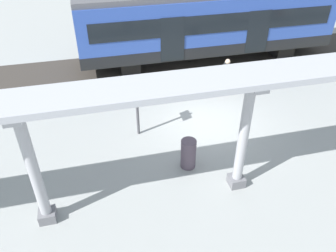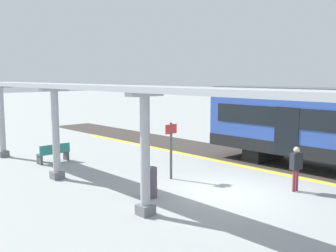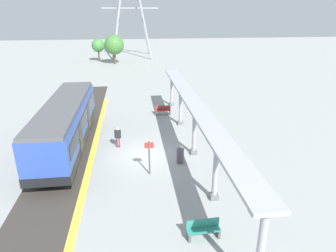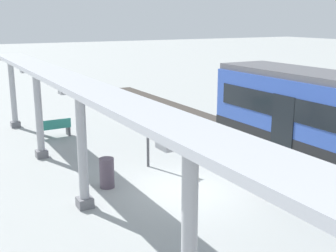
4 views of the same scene
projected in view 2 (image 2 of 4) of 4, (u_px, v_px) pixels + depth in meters
ground_plane at (227, 193)px, 13.26m from camera, size 176.00×176.00×0.00m
tactile_edge_strip at (284, 174)px, 15.71m from camera, size 0.40×29.31×0.01m
trackbed at (306, 167)px, 16.93m from camera, size 3.20×41.31×0.01m
canopy_pillar_nearest at (2, 121)px, 18.97m from camera, size 1.10×0.44×3.52m
canopy_pillar_second at (56, 133)px, 14.84m from camera, size 1.10×0.44×3.52m
canopy_pillar_third at (145, 154)px, 10.91m from camera, size 1.10×0.44×3.52m
canopy_beam at (149, 89)px, 10.53m from camera, size 1.20×23.32×0.16m
bench_mid_platform at (54, 153)px, 17.86m from camera, size 1.52×0.51×0.86m
trash_bin at (150, 183)px, 12.68m from camera, size 0.48×0.48×1.00m
platform_info_sign at (171, 145)px, 14.88m from camera, size 0.56×0.10×2.20m
passenger_waiting_near_edge at (296, 164)px, 13.29m from camera, size 0.48×0.28×1.56m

